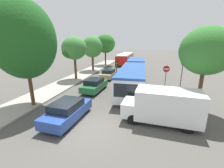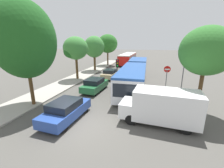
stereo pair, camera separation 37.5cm
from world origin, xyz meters
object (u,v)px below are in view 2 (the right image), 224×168
at_px(white_van, 162,106).
at_px(tree_left_mid, 75,49).
at_px(no_entry_sign, 167,75).
at_px(tree_right_near, 206,51).
at_px(tree_left_near, 24,42).
at_px(queued_car_green, 95,85).
at_px(articulated_bus, 135,72).
at_px(traffic_light, 117,67).
at_px(direction_sign_post, 184,68).
at_px(city_bus_rear, 128,58).
at_px(tree_left_distant, 108,44).
at_px(queued_car_tan, 110,74).
at_px(queued_car_blue, 66,110).
at_px(tree_left_far, 94,47).

bearing_deg(white_van, tree_left_mid, -36.54).
bearing_deg(no_entry_sign, tree_right_near, 22.00).
relative_size(tree_left_near, tree_right_near, 1.31).
distance_m(white_van, tree_left_near, 11.22).
bearing_deg(queued_car_green, tree_left_near, 147.23).
relative_size(articulated_bus, traffic_light, 5.12).
distance_m(traffic_light, direction_sign_post, 7.20).
height_order(tree_left_near, tree_left_mid, tree_left_near).
distance_m(city_bus_rear, queued_car_green, 22.37).
height_order(queued_car_green, tree_left_near, tree_left_near).
relative_size(tree_left_near, tree_left_distant, 1.21).
xyz_separation_m(articulated_bus, white_van, (2.78, -10.08, -0.25)).
bearing_deg(direction_sign_post, white_van, 68.84).
distance_m(traffic_light, tree_left_distant, 18.09).
bearing_deg(direction_sign_post, articulated_bus, -25.82).
height_order(queued_car_green, queued_car_tan, queued_car_green).
bearing_deg(direction_sign_post, queued_car_blue, 42.26).
height_order(city_bus_rear, queued_car_blue, city_bus_rear).
distance_m(city_bus_rear, tree_left_far, 12.24).
distance_m(articulated_bus, tree_left_near, 12.96).
bearing_deg(tree_left_far, tree_left_mid, -90.84).
distance_m(queued_car_green, tree_left_distant, 19.38).
bearing_deg(tree_left_mid, tree_left_distant, 87.73).
relative_size(city_bus_rear, tree_left_mid, 1.94).
xyz_separation_m(tree_left_mid, tree_left_distant, (0.56, 14.24, 0.43)).
bearing_deg(queued_car_tan, tree_left_distant, 21.74).
bearing_deg(tree_left_far, queued_car_green, -69.16).
bearing_deg(traffic_light, city_bus_rear, 166.97).
relative_size(articulated_bus, tree_left_near, 2.07).
xyz_separation_m(tree_left_near, tree_left_distant, (-0.14, 23.54, -0.50)).
distance_m(queued_car_tan, tree_left_mid, 6.12).
distance_m(traffic_light, no_entry_sign, 5.47).
bearing_deg(queued_car_green, direction_sign_post, -71.16).
bearing_deg(tree_right_near, white_van, -139.51).
bearing_deg(tree_left_distant, tree_left_mid, -92.27).
relative_size(white_van, tree_left_distant, 0.74).
xyz_separation_m(articulated_bus, queued_car_green, (-3.95, -4.73, -0.77)).
xyz_separation_m(articulated_bus, tree_left_mid, (-8.39, -0.43, 2.86)).
bearing_deg(tree_left_near, queued_car_green, 53.26).
height_order(tree_left_near, tree_right_near, tree_left_near).
xyz_separation_m(articulated_bus, tree_left_distant, (-7.83, 13.81, 3.29)).
distance_m(white_van, traffic_light, 8.46).
xyz_separation_m(no_entry_sign, tree_left_far, (-11.92, 9.54, 2.51)).
xyz_separation_m(white_van, direction_sign_post, (2.57, 7.82, 1.31)).
distance_m(queued_car_green, queued_car_tan, 6.26).
bearing_deg(queued_car_blue, queued_car_green, 7.08).
xyz_separation_m(queued_car_blue, tree_left_near, (-4.09, 1.54, 4.55)).
bearing_deg(direction_sign_post, traffic_light, 3.64).
relative_size(direction_sign_post, tree_right_near, 0.56).
bearing_deg(city_bus_rear, tree_left_distant, 134.26).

